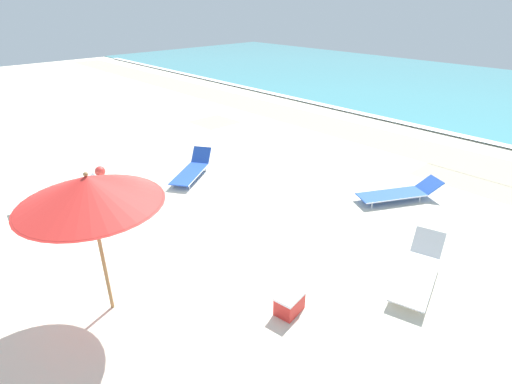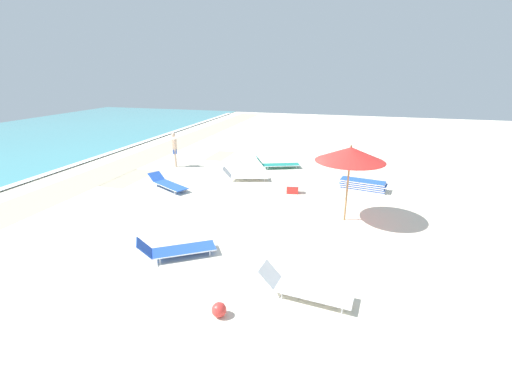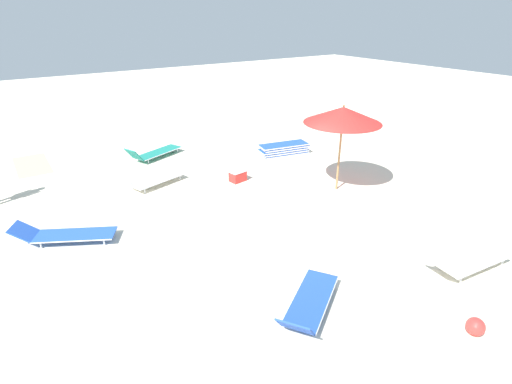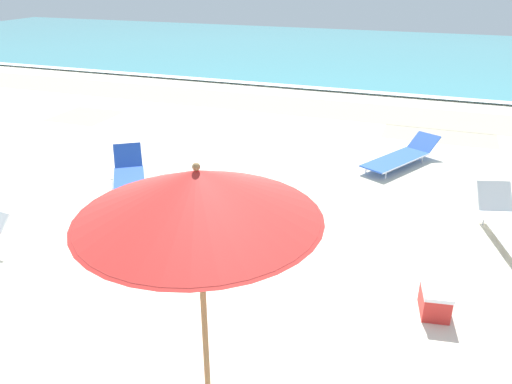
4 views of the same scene
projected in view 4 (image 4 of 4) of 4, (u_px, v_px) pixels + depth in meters
ground_plane at (205, 266)px, 7.56m from camera, size 60.00×60.00×0.16m
ocean_water at (379, 53)px, 25.34m from camera, size 60.00×18.47×0.07m
beach_umbrella at (198, 196)px, 4.31m from camera, size 2.21×2.21×2.57m
sun_lounger_under_umbrella at (511, 227)px, 8.07m from camera, size 1.14×2.16×0.61m
sun_lounger_beside_umbrella at (129, 177)px, 9.98m from camera, size 1.63×2.04×0.61m
sun_lounger_near_water_left at (401, 156)px, 11.11m from camera, size 1.61×2.28×0.49m
cooler_box at (435, 300)px, 6.35m from camera, size 0.43×0.55×0.37m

